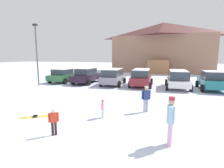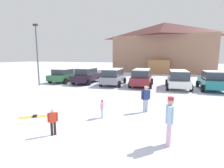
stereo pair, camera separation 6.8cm
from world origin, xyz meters
name	(u,v)px [view 2 (the right image)]	position (x,y,z in m)	size (l,w,h in m)	color
ground	(43,163)	(0.00, 0.00, 0.00)	(160.00, 160.00, 0.00)	silver
ski_lodge	(163,47)	(1.02, 33.40, 4.85)	(19.04, 12.46, 9.58)	#976D56
parked_green_coupe	(64,75)	(-8.86, 13.67, 0.80)	(2.34, 4.24, 1.57)	#2E633A
parked_black_sedan	(87,75)	(-5.90, 13.86, 0.86)	(2.13, 4.73, 1.71)	black
parked_grey_wagon	(113,76)	(-2.66, 13.61, 0.91)	(2.35, 4.41, 1.70)	gray
parked_maroon_van	(142,77)	(0.26, 13.90, 0.92)	(2.42, 4.53, 1.72)	maroon
parked_white_suv	(178,79)	(3.71, 13.78, 0.91)	(2.41, 4.55, 1.70)	white
parked_teal_hatchback	(212,81)	(6.55, 13.82, 0.86)	(2.30, 4.14, 1.71)	#1E6F76
skier_adult_in_blue_parka	(170,118)	(3.28, 2.23, 0.94)	(0.26, 0.62, 1.67)	#DCABCB
skier_child_in_red_jacket	(53,120)	(-0.87, 1.57, 0.59)	(0.30, 0.29, 1.05)	black
skier_child_in_pink_snowsuit	(102,108)	(0.15, 3.92, 0.50)	(0.16, 0.33, 0.89)	#97BCCA
skier_teen_in_navy_coat	(146,98)	(1.97, 5.57, 0.79)	(0.44, 0.36, 1.41)	#A6B1C2
pair_of_skis	(36,116)	(-3.02, 2.93, 0.02)	(1.45, 1.09, 0.08)	gold
lamp_post	(37,52)	(-9.92, 10.81, 3.44)	(0.44, 0.24, 6.17)	#515459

